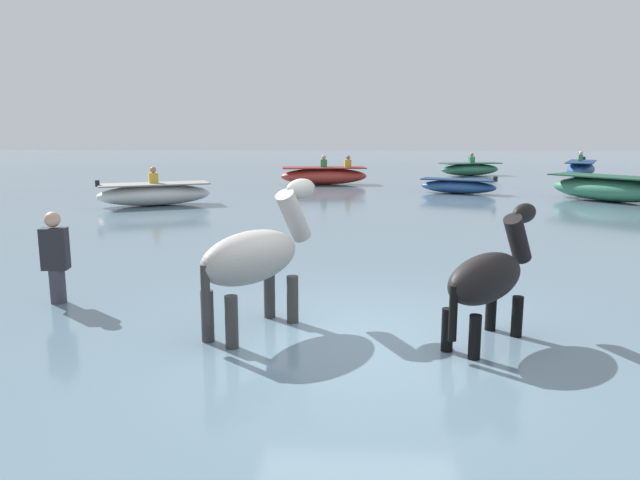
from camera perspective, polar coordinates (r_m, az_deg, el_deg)
The scene contains 11 objects.
ground_plane at distance 6.80m, azimuth 3.70°, elevation -12.66°, with size 120.00×120.00×0.00m, color gray.
water_surface at distance 16.44m, azimuth 3.92°, elevation 1.89°, with size 90.00×90.00×0.43m, color slate.
horse_lead_grey at distance 6.74m, azimuth -6.06°, elevation -1.92°, with size 1.29×1.80×2.08m.
horse_trailing_black at distance 6.59m, azimuth 15.63°, elevation -3.76°, with size 1.32×1.50×1.85m.
boat_mid_outer at distance 21.64m, azimuth 12.90°, elevation 4.96°, with size 2.74×1.74×0.64m.
boat_far_inshore at distance 18.46m, azimuth -15.33°, elevation 4.19°, with size 3.41×2.38×1.13m.
boat_near_starboard at distance 24.47m, azimuth 0.39°, elevation 6.09°, with size 3.59×1.65×1.17m.
boat_mid_channel at distance 20.87m, azimuth 25.64°, elevation 4.39°, with size 3.50×3.58×0.92m.
boat_distant_east at distance 29.93m, azimuth 13.96°, elevation 6.50°, with size 3.16×1.99×1.09m.
boat_distant_west at distance 31.08m, azimuth 23.36°, elevation 6.18°, with size 2.48×3.74×1.19m.
person_wading_close at distance 8.53m, azimuth -23.59°, elevation -2.62°, with size 0.35×0.25×1.63m.
Camera 1 is at (0.01, -6.26, 2.68)m, focal length 33.96 mm.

